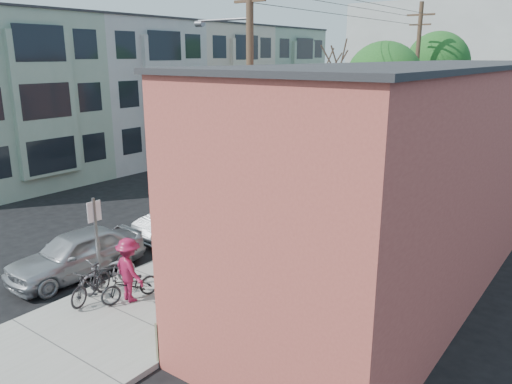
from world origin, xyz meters
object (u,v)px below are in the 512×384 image
Objects in this scene: tree_bare at (328,138)px; patio_chair_b at (230,292)px; parked_bike_b at (109,272)px; car_3 at (341,160)px; tree_leafy_mid at (383,81)px; parked_bike_a at (91,284)px; car_2 at (284,180)px; parking_meter_near at (211,218)px; patron_grey at (202,289)px; car_0 at (77,253)px; utility_pole_near at (249,94)px; sign_post at (96,235)px; tree_leafy_far at (437,64)px; patron_green at (262,260)px; bus at (366,123)px; patio_chair_a at (230,284)px; car_1 at (186,217)px; parking_meter_far at (322,176)px; cyclist at (129,270)px.

tree_bare reaches higher than patio_chair_b.
car_3 is at bearing 98.57° from parked_bike_b.
tree_leafy_mid is 4.44× the size of parked_bike_a.
tree_bare is 3.08m from car_2.
patio_chair_b is 12.00m from car_2.
parking_meter_near is at bearing 144.98° from patio_chair_b.
patron_grey is 5.36m from car_0.
patron_grey is at bearing -61.64° from utility_pole_near.
car_0 is (-1.81, 0.15, 0.11)m from parked_bike_b.
tree_leafy_far reaches higher than sign_post.
parking_meter_near is 23.87m from tree_leafy_far.
tree_leafy_far is at bearing -165.42° from patron_green.
bus is (-5.32, 29.29, 0.96)m from parked_bike_b.
patron_grey reaches higher than patio_chair_a.
sign_post reaches higher than car_0.
parking_meter_near is 14.71m from tree_leafy_mid.
parked_bike_a is (0.42, -0.60, -1.18)m from sign_post.
car_0 is 0.79× the size of car_2.
car_3 is at bearing 95.88° from car_2.
utility_pole_near is 8.48m from parked_bike_b.
car_2 is (-5.26, 11.73, -0.26)m from patron_grey.
car_2 is (-1.72, 11.95, 0.16)m from parked_bike_b.
car_1 is (-5.36, 3.75, 0.11)m from patio_chair_b.
parking_meter_near is 0.68× the size of patron_grey.
tree_leafy_mid reaches higher than parked_bike_b.
tree_bare is 15.78m from tree_leafy_far.
car_1 is at bearing -137.28° from patron_grey.
tree_bare is at bearing 91.68° from parked_bike_b.
tree_leafy_far reaches higher than car_1.
parking_meter_far is 0.28× the size of car_0.
patron_green is 1.07× the size of parked_bike_a.
car_2 is (-5.06, 10.34, 0.21)m from patio_chair_a.
car_0 is 18.04m from car_3.
sign_post is 0.24× the size of bus.
bus reaches higher than car_2.
patio_chair_b is (3.81, 1.41, -1.24)m from sign_post.
parked_bike_a is (-3.39, -3.49, -0.39)m from patron_green.
cyclist is (-2.51, -2.82, 0.02)m from patron_green.
parking_meter_near is at bearing -92.25° from tree_leafy_mid.
tree_bare is 11.76m from patio_chair_a.
car_3 reaches higher than car_2.
car_1 is at bearing -94.93° from tree_leafy_far.
parked_bike_b reaches higher than patio_chair_a.
patio_chair_b is 0.52× the size of parked_bike_a.
patron_green is 0.96× the size of parked_bike_b.
bus is at bearing 115.79° from patio_chair_b.
tree_leafy_mid is 18.20m from patio_chair_a.
parking_meter_far is 0.12× the size of utility_pole_near.
car_3 reaches higher than parking_meter_far.
parking_meter_near is at bearing -145.91° from patron_grey.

